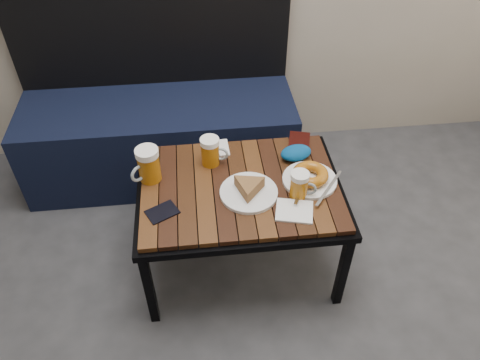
{
  "coord_description": "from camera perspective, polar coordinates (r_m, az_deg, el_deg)",
  "views": [
    {
      "loc": [
        -0.09,
        -0.29,
        1.77
      ],
      "look_at": [
        0.06,
        1.08,
        0.5
      ],
      "focal_mm": 35.0,
      "sensor_mm": 36.0,
      "label": 1
    }
  ],
  "objects": [
    {
      "name": "bench",
      "position": [
        2.55,
        -9.66,
        6.07
      ],
      "size": [
        1.4,
        0.5,
        0.95
      ],
      "color": "black",
      "rests_on": "ground"
    },
    {
      "name": "napkin_right",
      "position": [
        1.8,
        6.64,
        -3.77
      ],
      "size": [
        0.16,
        0.15,
        0.01
      ],
      "rotation": [
        0.0,
        0.0,
        -0.24
      ],
      "color": "white",
      "rests_on": "cafe_table"
    },
    {
      "name": "plate_bagel",
      "position": [
        1.92,
        8.53,
        0.37
      ],
      "size": [
        0.25,
        0.27,
        0.06
      ],
      "color": "white",
      "rests_on": "cafe_table"
    },
    {
      "name": "passport_navy",
      "position": [
        1.81,
        -9.47,
        -3.88
      ],
      "size": [
        0.14,
        0.13,
        0.01
      ],
      "primitive_type": "cube",
      "rotation": [
        0.0,
        0.0,
        -1.09
      ],
      "color": "black",
      "rests_on": "cafe_table"
    },
    {
      "name": "passport_burgundy",
      "position": [
        2.13,
        7.24,
        4.79
      ],
      "size": [
        0.12,
        0.15,
        0.01
      ],
      "primitive_type": "cube",
      "rotation": [
        0.0,
        0.0,
        -0.26
      ],
      "color": "black",
      "rests_on": "cafe_table"
    },
    {
      "name": "knit_pouch",
      "position": [
        2.02,
        6.84,
        3.32
      ],
      "size": [
        0.15,
        0.12,
        0.06
      ],
      "primitive_type": "ellipsoid",
      "rotation": [
        0.0,
        0.0,
        0.21
      ],
      "color": "navy",
      "rests_on": "cafe_table"
    },
    {
      "name": "beer_mug_left",
      "position": [
        1.91,
        -11.14,
        1.82
      ],
      "size": [
        0.14,
        0.13,
        0.15
      ],
      "rotation": [
        0.0,
        0.0,
        3.85
      ],
      "color": "#AC620D",
      "rests_on": "cafe_table"
    },
    {
      "name": "beer_mug_right",
      "position": [
        1.83,
        7.29,
        -0.6
      ],
      "size": [
        0.11,
        0.09,
        0.12
      ],
      "rotation": [
        0.0,
        0.0,
        -0.35
      ],
      "color": "#AC620D",
      "rests_on": "cafe_table"
    },
    {
      "name": "beer_mug_centre",
      "position": [
        1.96,
        -3.59,
        3.51
      ],
      "size": [
        0.12,
        0.09,
        0.13
      ],
      "rotation": [
        0.0,
        0.0,
        -0.19
      ],
      "color": "#AC620D",
      "rests_on": "cafe_table"
    },
    {
      "name": "cafe_table",
      "position": [
        1.93,
        -0.0,
        -1.57
      ],
      "size": [
        0.84,
        0.62,
        0.47
      ],
      "color": "black",
      "rests_on": "ground"
    },
    {
      "name": "napkin_left",
      "position": [
        2.07,
        -2.98,
        3.88
      ],
      "size": [
        0.12,
        0.15,
        0.01
      ],
      "rotation": [
        0.0,
        0.0,
        0.03
      ],
      "color": "white",
      "rests_on": "cafe_table"
    },
    {
      "name": "plate_pie",
      "position": [
        1.84,
        1.08,
        -1.14
      ],
      "size": [
        0.23,
        0.23,
        0.06
      ],
      "color": "white",
      "rests_on": "cafe_table"
    }
  ]
}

